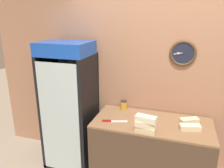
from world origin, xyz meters
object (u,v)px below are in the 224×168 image
object	(u,v)px
beverage_cooler	(71,100)
sandwich_flat_left	(190,127)
sandwich_stack_top	(146,119)
chefs_knife	(111,121)
sandwich_stack_bottom	(145,129)
sandwich_stack_middle	(146,124)
condiment_jar	(124,105)
sandwich_flat_right	(189,121)

from	to	relation	value
beverage_cooler	sandwich_flat_left	xyz separation A→B (m)	(1.66, -0.16, -0.09)
beverage_cooler	sandwich_stack_top	distance (m)	1.22
sandwich_stack_top	chefs_knife	distance (m)	0.51
sandwich_stack_bottom	sandwich_stack_middle	distance (m)	0.07
beverage_cooler	sandwich_stack_middle	distance (m)	1.22
sandwich_flat_left	condiment_jar	xyz separation A→B (m)	(-0.91, 0.33, 0.04)
beverage_cooler	sandwich_stack_middle	xyz separation A→B (m)	(1.16, -0.38, -0.02)
sandwich_flat_left	condiment_jar	distance (m)	0.97
sandwich_flat_left	sandwich_flat_right	bearing A→B (deg)	92.26
sandwich_flat_right	chefs_knife	world-z (taller)	sandwich_flat_right
sandwich_stack_bottom	condiment_jar	world-z (taller)	condiment_jar
sandwich_stack_top	condiment_jar	xyz separation A→B (m)	(-0.41, 0.55, -0.11)
condiment_jar	sandwich_flat_right	bearing A→B (deg)	-10.90
beverage_cooler	condiment_jar	size ratio (longest dim) A/B	13.93
condiment_jar	chefs_knife	bearing A→B (deg)	-97.44
sandwich_stack_middle	condiment_jar	world-z (taller)	sandwich_stack_middle
sandwich_flat_right	chefs_knife	bearing A→B (deg)	-165.66
sandwich_stack_top	sandwich_stack_middle	bearing A→B (deg)	0.00
sandwich_stack_bottom	condiment_jar	distance (m)	0.69
sandwich_stack_bottom	condiment_jar	size ratio (longest dim) A/B	1.87
sandwich_flat_left	condiment_jar	size ratio (longest dim) A/B	1.93
sandwich_stack_bottom	chefs_knife	size ratio (longest dim) A/B	0.77
sandwich_stack_bottom	sandwich_flat_right	distance (m)	0.62
sandwich_flat_left	chefs_knife	bearing A→B (deg)	-174.76
sandwich_stack_top	sandwich_flat_right	bearing A→B (deg)	37.45
sandwich_stack_bottom	sandwich_flat_left	xyz separation A→B (m)	(0.50, 0.22, -0.00)
chefs_knife	condiment_jar	xyz separation A→B (m)	(0.05, 0.42, 0.06)
beverage_cooler	sandwich_stack_top	xyz separation A→B (m)	(1.16, -0.38, 0.05)
chefs_knife	sandwich_flat_left	bearing A→B (deg)	5.24
sandwich_stack_middle	sandwich_flat_right	world-z (taller)	sandwich_stack_middle
sandwich_flat_left	condiment_jar	bearing A→B (deg)	160.04
sandwich_stack_middle	sandwich_flat_left	distance (m)	0.55
sandwich_stack_middle	sandwich_flat_left	world-z (taller)	sandwich_stack_middle
sandwich_stack_bottom	sandwich_flat_left	bearing A→B (deg)	23.93
beverage_cooler	sandwich_flat_left	bearing A→B (deg)	-5.44
sandwich_stack_middle	chefs_knife	size ratio (longest dim) A/B	0.75
sandwich_stack_bottom	sandwich_flat_right	world-z (taller)	sandwich_flat_right
chefs_knife	sandwich_stack_middle	bearing A→B (deg)	-16.05
sandwich_stack_middle	sandwich_stack_bottom	bearing A→B (deg)	0.00
condiment_jar	beverage_cooler	bearing A→B (deg)	-167.17
sandwich_stack_bottom	sandwich_stack_middle	world-z (taller)	sandwich_stack_middle
sandwich_flat_left	chefs_knife	world-z (taller)	sandwich_flat_left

